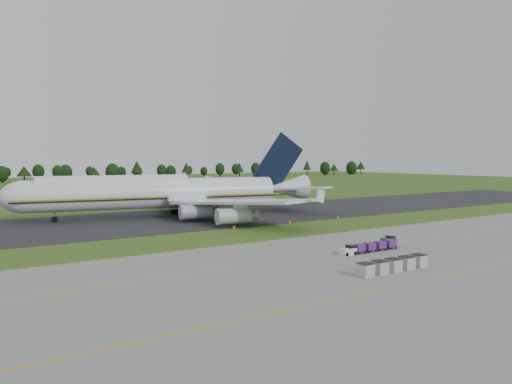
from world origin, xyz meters
TOP-DOWN VIEW (x-y plane):
  - ground at (0.00, 0.00)m, footprint 600.00×600.00m
  - apron at (0.00, -34.00)m, footprint 300.00×52.00m
  - taxiway at (0.00, 28.00)m, footprint 300.00×40.00m
  - apron_markings at (0.00, -26.98)m, footprint 300.00×30.20m
  - tree_line at (8.06, 221.39)m, footprint 527.17×22.53m
  - aircraft at (-2.49, 32.83)m, footprint 72.97×69.56m
  - baggage_train at (5.25, -24.43)m, footprint 10.81×1.38m
  - utility_cart at (11.88, -22.39)m, footprint 2.29×1.54m
  - uld_row at (-1.59, -35.07)m, footprint 11.24×1.64m
  - edge_markers at (14.93, 7.08)m, footprint 27.88×0.30m

SIDE VIEW (x-z plane):
  - ground at x=0.00m, z-range 0.00..0.00m
  - apron at x=0.00m, z-range 0.00..0.06m
  - taxiway at x=0.00m, z-range 0.00..0.08m
  - apron_markings at x=0.00m, z-range 0.06..0.07m
  - edge_markers at x=14.93m, z-range -0.03..0.57m
  - utility_cart at x=11.88m, z-range 0.05..1.25m
  - baggage_train at x=5.25m, z-range 0.10..1.43m
  - uld_row at x=-1.59m, z-range 0.06..1.69m
  - aircraft at x=-2.49m, z-range -4.38..16.03m
  - tree_line at x=8.06m, z-range 0.29..12.20m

